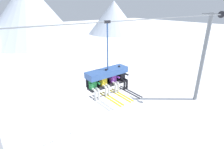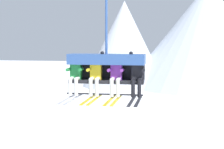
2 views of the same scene
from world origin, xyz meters
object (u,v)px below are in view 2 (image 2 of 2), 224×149
Objects in this scene: skier_purple at (116,75)px; skier_black at (137,74)px; skier_yellow at (95,74)px; skier_green at (75,74)px; chairlift_chair at (107,63)px.

skier_black is (0.60, 0.01, 0.02)m from skier_purple.
skier_yellow is 1.00× the size of skier_purple.
skier_black is (1.21, 0.00, 0.00)m from skier_yellow.
skier_yellow is (0.61, 0.01, 0.02)m from skier_green.
chairlift_chair is at bearing 143.95° from skier_purple.
skier_yellow is at bearing 179.35° from skier_purple.
chairlift_chair is 2.06× the size of skier_green.
chairlift_chair reaches higher than skier_black.
chairlift_chair is 2.06× the size of skier_purple.
skier_yellow reaches higher than skier_green.
chairlift_chair is 0.98m from skier_black.
skier_green is at bearing -179.78° from skier_black.
chairlift_chair reaches higher than skier_green.
skier_black is at bearing 0.22° from skier_green.
chairlift_chair is 0.47m from skier_yellow.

